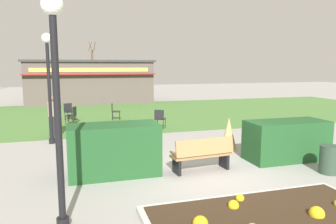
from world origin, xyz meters
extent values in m
plane|color=#999691|center=(0.00, 0.00, 0.00)|extent=(80.00, 80.00, 0.00)
cube|color=#4C7A38|center=(0.00, 11.31, 0.00)|extent=(36.00, 12.00, 0.01)
cube|color=beige|center=(-0.06, -2.75, 0.07)|extent=(4.50, 1.95, 0.14)
cube|color=#382819|center=(-0.06, -2.75, 0.14)|extent=(4.26, 1.71, 0.04)
sphere|color=gold|center=(0.78, -3.15, 0.19)|extent=(0.28, 0.28, 0.28)
sphere|color=gold|center=(-0.23, -2.13, 0.19)|extent=(0.18, 0.18, 0.18)
sphere|color=gold|center=(-1.40, -2.88, 0.19)|extent=(0.27, 0.27, 0.27)
sphere|color=gold|center=(-0.51, -2.40, 0.19)|extent=(0.22, 0.22, 0.22)
cube|color=#9E7547|center=(-0.11, 0.24, 0.45)|extent=(1.74, 0.63, 0.06)
cube|color=#9E7547|center=(-0.09, 0.02, 0.73)|extent=(1.70, 0.28, 0.44)
cube|color=black|center=(-0.83, 0.18, 0.23)|extent=(0.12, 0.45, 0.45)
cube|color=black|center=(0.62, 0.31, 0.23)|extent=(0.12, 0.45, 0.45)
cube|color=#9E7547|center=(-0.91, 0.17, 0.57)|extent=(0.10, 0.44, 0.06)
cube|color=#9E7547|center=(0.70, 0.31, 0.57)|extent=(0.10, 0.44, 0.06)
cube|color=#1E4C23|center=(-2.43, 0.61, 0.68)|extent=(2.35, 1.10, 1.35)
cube|color=#1E4C23|center=(2.82, 0.51, 0.60)|extent=(2.48, 1.10, 1.21)
cone|color=tan|center=(-2.03, 1.46, 0.54)|extent=(0.76, 0.76, 1.07)
cone|color=tan|center=(-2.06, 1.29, 0.46)|extent=(0.67, 0.67, 0.93)
cone|color=tan|center=(1.67, 2.09, 0.56)|extent=(0.57, 0.57, 1.12)
cylinder|color=black|center=(-3.67, -2.00, 0.10)|extent=(0.22, 0.22, 0.20)
cylinder|color=black|center=(-3.67, -2.00, 1.84)|extent=(0.12, 0.12, 3.69)
sphere|color=white|center=(-3.67, -2.00, 3.85)|extent=(0.36, 0.36, 0.36)
cylinder|color=black|center=(-4.25, 4.73, 0.10)|extent=(0.22, 0.22, 0.20)
cylinder|color=black|center=(-4.25, 4.73, 1.84)|extent=(0.12, 0.12, 3.69)
sphere|color=white|center=(-4.25, 4.73, 3.85)|extent=(0.36, 0.36, 0.36)
cylinder|color=#2D4233|center=(3.12, -0.93, 0.38)|extent=(0.52, 0.52, 0.76)
cube|color=#594C47|center=(-2.12, 18.32, 1.57)|extent=(9.36, 3.79, 3.14)
cube|color=#333338|center=(-2.12, 18.32, 3.22)|extent=(9.66, 4.09, 0.16)
cube|color=maroon|center=(-2.12, 16.25, 2.26)|extent=(9.46, 0.36, 0.08)
cube|color=#D8CC4C|center=(-2.12, 16.41, 2.58)|extent=(8.43, 0.04, 0.28)
cube|color=black|center=(-3.59, 8.57, 0.45)|extent=(0.57, 0.57, 0.04)
cube|color=black|center=(-3.41, 8.49, 0.67)|extent=(0.20, 0.42, 0.44)
cylinder|color=black|center=(-3.70, 8.81, 0.23)|extent=(0.03, 0.03, 0.45)
cylinder|color=black|center=(-3.84, 8.46, 0.23)|extent=(0.03, 0.03, 0.45)
cylinder|color=black|center=(-3.35, 8.67, 0.23)|extent=(0.03, 0.03, 0.45)
cylinder|color=black|center=(-3.48, 8.32, 0.23)|extent=(0.03, 0.03, 0.45)
cube|color=black|center=(0.39, 6.39, 0.45)|extent=(0.60, 0.60, 0.04)
cube|color=black|center=(0.28, 6.22, 0.67)|extent=(0.40, 0.26, 0.44)
cylinder|color=black|center=(0.65, 6.45, 0.23)|extent=(0.03, 0.03, 0.45)
cylinder|color=black|center=(0.32, 6.65, 0.23)|extent=(0.03, 0.03, 0.45)
cylinder|color=black|center=(0.45, 6.13, 0.23)|extent=(0.03, 0.03, 0.45)
cylinder|color=black|center=(0.12, 6.32, 0.23)|extent=(0.03, 0.03, 0.45)
cube|color=black|center=(-1.28, 9.34, 0.45)|extent=(0.50, 0.50, 0.04)
cube|color=black|center=(-1.47, 9.37, 0.67)|extent=(0.11, 0.44, 0.44)
cylinder|color=black|center=(-1.12, 9.12, 0.23)|extent=(0.03, 0.03, 0.45)
cylinder|color=black|center=(-1.06, 9.49, 0.23)|extent=(0.03, 0.03, 0.45)
cylinder|color=black|center=(-1.49, 9.18, 0.23)|extent=(0.03, 0.03, 0.45)
cylinder|color=black|center=(-1.43, 9.55, 0.23)|extent=(0.03, 0.03, 0.45)
cube|color=black|center=(-3.66, 9.90, 0.45)|extent=(0.58, 0.58, 0.04)
cube|color=black|center=(-3.74, 10.09, 0.67)|extent=(0.42, 0.21, 0.44)
cylinder|color=black|center=(-3.76, 9.66, 0.23)|extent=(0.03, 0.03, 0.45)
cylinder|color=black|center=(-3.41, 9.80, 0.23)|extent=(0.03, 0.03, 0.45)
cylinder|color=black|center=(-3.91, 10.01, 0.23)|extent=(0.03, 0.03, 0.45)
cylinder|color=black|center=(-3.56, 10.15, 0.23)|extent=(0.03, 0.03, 0.45)
cylinder|color=#23232D|center=(-4.27, 5.90, 0.42)|extent=(0.28, 0.28, 0.85)
cylinder|color=gray|center=(-4.27, 5.90, 1.16)|extent=(0.34, 0.34, 0.62)
sphere|color=#8C6647|center=(-4.27, 5.90, 1.58)|extent=(0.22, 0.22, 0.22)
cube|color=navy|center=(-4.24, 26.39, 0.55)|extent=(4.24, 1.89, 0.60)
cube|color=black|center=(-4.39, 26.40, 0.98)|extent=(2.34, 1.63, 0.44)
cylinder|color=black|center=(-2.92, 27.29, 0.32)|extent=(0.64, 0.23, 0.64)
cylinder|color=black|center=(-2.95, 25.45, 0.32)|extent=(0.64, 0.23, 0.64)
cylinder|color=black|center=(-5.52, 27.34, 0.32)|extent=(0.64, 0.23, 0.64)
cylinder|color=black|center=(-5.56, 25.50, 0.32)|extent=(0.64, 0.23, 0.64)
cylinder|color=brown|center=(-1.09, 32.92, 2.37)|extent=(0.28, 0.28, 4.73)
cylinder|color=brown|center=(-0.75, 33.02, 5.23)|extent=(0.25, 0.58, 1.12)
cylinder|color=brown|center=(-1.26, 33.22, 5.23)|extent=(0.54, 0.36, 1.12)
cylinder|color=brown|center=(-1.26, 32.61, 5.23)|extent=(0.54, 0.35, 1.12)
camera|label=1|loc=(-3.39, -7.66, 2.87)|focal=34.19mm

